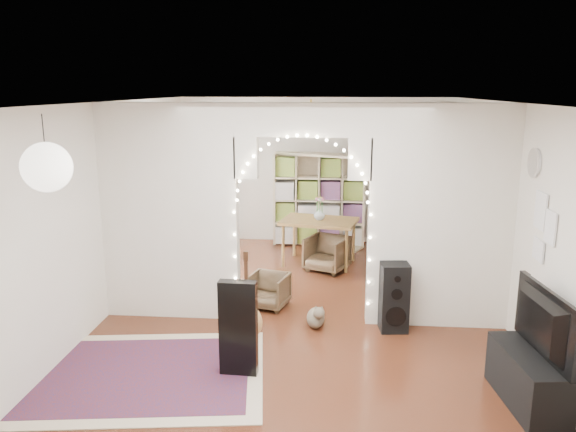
# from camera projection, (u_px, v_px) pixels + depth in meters

# --- Properties ---
(floor) EXTENTS (7.50, 7.50, 0.00)m
(floor) POSITION_uv_depth(u_px,v_px,m) (302.00, 318.00, 7.14)
(floor) COLOR black
(floor) RESTS_ON ground
(ceiling) EXTENTS (5.00, 7.50, 0.02)m
(ceiling) POSITION_uv_depth(u_px,v_px,m) (303.00, 102.00, 6.54)
(ceiling) COLOR white
(ceiling) RESTS_ON wall_back
(wall_back) EXTENTS (5.00, 0.02, 2.70)m
(wall_back) POSITION_uv_depth(u_px,v_px,m) (315.00, 171.00, 10.48)
(wall_back) COLOR silver
(wall_back) RESTS_ON floor
(wall_front) EXTENTS (5.00, 0.02, 2.70)m
(wall_front) POSITION_uv_depth(u_px,v_px,m) (262.00, 360.00, 3.20)
(wall_front) COLOR silver
(wall_front) RESTS_ON floor
(wall_left) EXTENTS (0.02, 7.50, 2.70)m
(wall_left) POSITION_uv_depth(u_px,v_px,m) (104.00, 211.00, 7.05)
(wall_left) COLOR silver
(wall_left) RESTS_ON floor
(wall_right) EXTENTS (0.02, 7.50, 2.70)m
(wall_right) POSITION_uv_depth(u_px,v_px,m) (513.00, 219.00, 6.63)
(wall_right) COLOR silver
(wall_right) RESTS_ON floor
(divider_wall) EXTENTS (5.00, 0.20, 2.70)m
(divider_wall) POSITION_uv_depth(u_px,v_px,m) (302.00, 209.00, 6.82)
(divider_wall) COLOR silver
(divider_wall) RESTS_ON floor
(fairy_lights) EXTENTS (1.64, 0.04, 1.60)m
(fairy_lights) POSITION_uv_depth(u_px,v_px,m) (302.00, 201.00, 6.67)
(fairy_lights) COLOR #FFEABF
(fairy_lights) RESTS_ON divider_wall
(window) EXTENTS (0.04, 1.20, 1.40)m
(window) POSITION_uv_depth(u_px,v_px,m) (152.00, 177.00, 8.76)
(window) COLOR white
(window) RESTS_ON wall_left
(wall_clock) EXTENTS (0.03, 0.31, 0.31)m
(wall_clock) POSITION_uv_depth(u_px,v_px,m) (535.00, 163.00, 5.88)
(wall_clock) COLOR white
(wall_clock) RESTS_ON wall_right
(picture_frames) EXTENTS (0.02, 0.50, 0.70)m
(picture_frames) POSITION_uv_depth(u_px,v_px,m) (543.00, 227.00, 5.63)
(picture_frames) COLOR white
(picture_frames) RESTS_ON wall_right
(paper_lantern) EXTENTS (0.40, 0.40, 0.40)m
(paper_lantern) POSITION_uv_depth(u_px,v_px,m) (47.00, 167.00, 4.47)
(paper_lantern) COLOR white
(paper_lantern) RESTS_ON ceiling
(ceiling_fan) EXTENTS (1.10, 1.10, 0.30)m
(ceiling_fan) POSITION_uv_depth(u_px,v_px,m) (311.00, 119.00, 8.55)
(ceiling_fan) COLOR gold
(ceiling_fan) RESTS_ON ceiling
(area_rug) EXTENTS (2.75, 2.20, 0.02)m
(area_rug) POSITION_uv_depth(u_px,v_px,m) (139.00, 374.00, 5.74)
(area_rug) COLOR maroon
(area_rug) RESTS_ON floor
(guitar_case) EXTENTS (0.39, 0.14, 1.00)m
(guitar_case) POSITION_uv_depth(u_px,v_px,m) (238.00, 328.00, 5.65)
(guitar_case) COLOR black
(guitar_case) RESTS_ON floor
(acoustic_guitar) EXTENTS (0.37, 0.14, 0.91)m
(acoustic_guitar) POSITION_uv_depth(u_px,v_px,m) (247.00, 308.00, 6.45)
(acoustic_guitar) COLOR #BD844B
(acoustic_guitar) RESTS_ON floor
(tabby_cat) EXTENTS (0.31, 0.51, 0.34)m
(tabby_cat) POSITION_uv_depth(u_px,v_px,m) (316.00, 317.00, 6.84)
(tabby_cat) COLOR brown
(tabby_cat) RESTS_ON floor
(floor_speaker) EXTENTS (0.35, 0.32, 0.84)m
(floor_speaker) POSITION_uv_depth(u_px,v_px,m) (394.00, 298.00, 6.71)
(floor_speaker) COLOR black
(floor_speaker) RESTS_ON floor
(media_console) EXTENTS (0.52, 1.04, 0.50)m
(media_console) POSITION_uv_depth(u_px,v_px,m) (528.00, 379.00, 5.17)
(media_console) COLOR black
(media_console) RESTS_ON floor
(tv) EXTENTS (0.27, 1.08, 0.62)m
(tv) POSITION_uv_depth(u_px,v_px,m) (534.00, 322.00, 5.04)
(tv) COLOR black
(tv) RESTS_ON media_console
(bookcase) EXTENTS (1.69, 1.08, 1.71)m
(bookcase) POSITION_uv_depth(u_px,v_px,m) (319.00, 200.00, 10.34)
(bookcase) COLOR #C4B68E
(bookcase) RESTS_ON floor
(dining_table) EXTENTS (1.34, 1.03, 0.76)m
(dining_table) POSITION_uv_depth(u_px,v_px,m) (319.00, 224.00, 9.20)
(dining_table) COLOR brown
(dining_table) RESTS_ON floor
(flower_vase) EXTENTS (0.22, 0.22, 0.19)m
(flower_vase) POSITION_uv_depth(u_px,v_px,m) (319.00, 214.00, 9.17)
(flower_vase) COLOR white
(flower_vase) RESTS_ON dining_table
(dining_chair_left) EXTENTS (0.60, 0.61, 0.46)m
(dining_chair_left) POSITION_uv_depth(u_px,v_px,m) (268.00, 291.00, 7.47)
(dining_chair_left) COLOR #483724
(dining_chair_left) RESTS_ON floor
(dining_chair_right) EXTENTS (0.80, 0.81, 0.56)m
(dining_chair_right) POSITION_uv_depth(u_px,v_px,m) (327.00, 254.00, 8.96)
(dining_chair_right) COLOR #483724
(dining_chair_right) RESTS_ON floor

